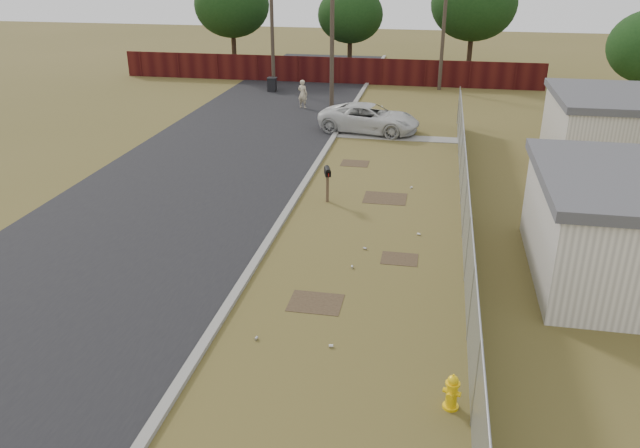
% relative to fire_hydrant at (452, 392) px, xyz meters
% --- Properties ---
extents(ground, '(120.00, 120.00, 0.00)m').
position_rel_fire_hydrant_xyz_m(ground, '(-2.70, 8.55, -0.38)').
color(ground, brown).
rests_on(ground, ground).
extents(street, '(15.10, 60.00, 0.12)m').
position_rel_fire_hydrant_xyz_m(street, '(-9.46, 16.60, -0.37)').
color(street, black).
rests_on(street, ground).
extents(chainlink_fence, '(0.10, 27.06, 2.02)m').
position_rel_fire_hydrant_xyz_m(chainlink_fence, '(0.42, 9.58, 0.42)').
color(chainlink_fence, gray).
rests_on(chainlink_fence, ground).
extents(privacy_fence, '(30.00, 0.12, 1.80)m').
position_rel_fire_hydrant_xyz_m(privacy_fence, '(-8.70, 33.55, 0.52)').
color(privacy_fence, '#40100D').
rests_on(privacy_fence, ground).
extents(utility_poles, '(12.60, 8.24, 9.00)m').
position_rel_fire_hydrant_xyz_m(utility_poles, '(-6.37, 29.22, 4.31)').
color(utility_poles, '#443A2D').
rests_on(utility_poles, ground).
extents(horizon_trees, '(33.32, 31.94, 7.78)m').
position_rel_fire_hydrant_xyz_m(horizon_trees, '(-1.86, 32.11, 4.25)').
color(horizon_trees, '#372519').
rests_on(horizon_trees, ground).
extents(fire_hydrant, '(0.41, 0.41, 0.82)m').
position_rel_fire_hydrant_xyz_m(fire_hydrant, '(0.00, 0.00, 0.00)').
color(fire_hydrant, yellow).
rests_on(fire_hydrant, ground).
extents(mailbox, '(0.34, 0.58, 1.34)m').
position_rel_fire_hydrant_xyz_m(mailbox, '(-4.48, 10.82, 0.68)').
color(mailbox, brown).
rests_on(mailbox, ground).
extents(pickup_truck, '(5.43, 3.17, 1.42)m').
position_rel_fire_hydrant_xyz_m(pickup_truck, '(-4.11, 20.96, 0.33)').
color(pickup_truck, silver).
rests_on(pickup_truck, ground).
extents(pedestrian, '(0.71, 0.58, 1.68)m').
position_rel_fire_hydrant_xyz_m(pedestrian, '(-8.61, 25.56, 0.46)').
color(pedestrian, beige).
rests_on(pedestrian, ground).
extents(trash_bin, '(0.62, 0.66, 0.92)m').
position_rel_fire_hydrant_xyz_m(trash_bin, '(-11.64, 29.93, 0.09)').
color(trash_bin, black).
rests_on(trash_bin, ground).
extents(scattered_litter, '(3.65, 11.34, 0.07)m').
position_rel_fire_hydrant_xyz_m(scattered_litter, '(-2.54, 6.20, -0.34)').
color(scattered_litter, silver).
rests_on(scattered_litter, ground).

